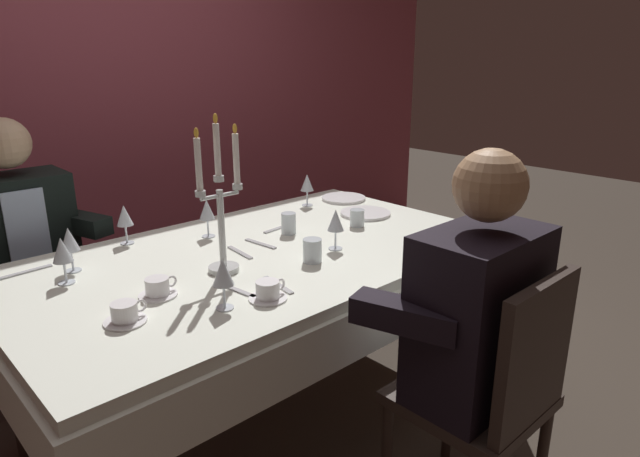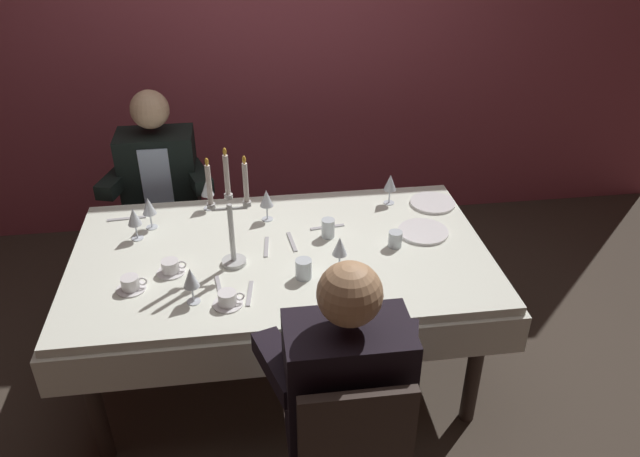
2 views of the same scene
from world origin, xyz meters
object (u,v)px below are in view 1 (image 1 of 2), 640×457
Objects in this scene: coffee_cup_0 at (158,288)px; seated_diner_1 at (479,315)px; dinner_plate_1 at (344,198)px; wine_glass_4 at (62,252)px; dinner_plate_0 at (365,213)px; wine_glass_0 at (223,273)px; water_tumbler_2 at (312,251)px; wine_glass_5 at (207,210)px; wine_glass_6 at (307,183)px; water_tumbler_1 at (357,218)px; coffee_cup_1 at (125,314)px; coffee_cup_2 at (268,291)px; seated_diner_0 at (20,235)px; wine_glass_3 at (69,241)px; wine_glass_2 at (336,222)px; dining_table at (260,280)px; candelabra at (221,211)px; water_tumbler_0 at (289,223)px; wine_glass_1 at (124,216)px.

seated_diner_1 is at bearing -50.47° from coffee_cup_0.
wine_glass_4 reaches higher than dinner_plate_1.
dinner_plate_1 is at bearing 64.92° from dinner_plate_0.
dinner_plate_0 is at bearing -115.08° from dinner_plate_1.
wine_glass_0 is 0.48m from water_tumbler_2.
wine_glass_5 is at bearing 61.76° from wine_glass_0.
seated_diner_1 reaches higher than wine_glass_6.
coffee_cup_1 is (-1.17, -0.18, -0.01)m from water_tumbler_1.
coffee_cup_1 is 0.43m from coffee_cup_2.
seated_diner_0 is at bearing 157.76° from wine_glass_6.
coffee_cup_0 is at bearing 133.00° from coffee_cup_2.
wine_glass_3 is at bearing 164.03° from water_tumbler_1.
wine_glass_3 is 1.19m from water_tumbler_1.
coffee_cup_0 is at bearing 129.53° from seated_diner_1.
wine_glass_0 is 0.64m from wine_glass_2.
wine_glass_6 reaches higher than dining_table.
wine_glass_0 is at bearing 164.98° from coffee_cup_2.
water_tumbler_2 is at bearing -26.47° from candelabra.
coffee_cup_1 is 1.05m from seated_diner_1.
wine_glass_4 is at bearing -171.67° from wine_glass_6.
wine_glass_6 is 0.43m from water_tumbler_1.
water_tumbler_0 is (0.84, -0.20, -0.07)m from wine_glass_3.
dinner_plate_0 is at bearing 30.92° from water_tumbler_1.
water_tumbler_0 is at bearing 20.99° from candelabra.
seated_diner_1 reaches higher than wine_glass_1.
water_tumbler_1 is at bearing -29.17° from wine_glass_1.
candelabra is 0.36m from coffee_cup_2.
candelabra is 3.41× the size of wine_glass_1.
wine_glass_2 is 0.13× the size of seated_diner_1.
wine_glass_0 is 0.75m from water_tumbler_0.
wine_glass_4 is at bearing 118.14° from wine_glass_0.
dining_table is 14.70× the size of coffee_cup_2.
coffee_cup_2 is (0.14, -0.04, -0.09)m from wine_glass_0.
wine_glass_4 is 1.24× the size of coffee_cup_2.
wine_glass_4 is 1.24× the size of coffee_cup_0.
dinner_plate_1 is at bearing 33.76° from coffee_cup_2.
seated_diner_0 is at bearing 148.18° from dinner_plate_0.
coffee_cup_1 is at bearing -146.71° from coffee_cup_0.
dinner_plate_0 is 1.48× the size of wine_glass_0.
wine_glass_6 reaches higher than dinner_plate_0.
water_tumbler_0 is 0.67m from coffee_cup_2.
candelabra is 0.95m from dinner_plate_0.
wine_glass_0 is (-1.20, -0.67, 0.11)m from dinner_plate_1.
water_tumbler_0 reaches higher than coffee_cup_1.
coffee_cup_0 is at bearing -105.19° from wine_glass_1.
dinner_plate_0 is 1.55m from seated_diner_0.
water_tumbler_2 is 0.68× the size of coffee_cup_1.
water_tumbler_1 reaches higher than dinner_plate_0.
candelabra is at bearing -160.70° from dining_table.
seated_diner_1 is at bearing -79.93° from dining_table.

